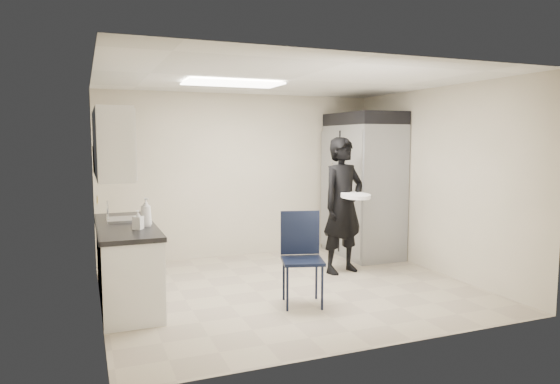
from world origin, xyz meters
name	(u,v)px	position (x,y,z in m)	size (l,w,h in m)	color
floor	(289,288)	(0.00, 0.00, 0.00)	(4.50, 4.50, 0.00)	tan
ceiling	(289,80)	(0.00, 0.00, 2.60)	(4.50, 4.50, 0.00)	silver
back_wall	(241,175)	(0.00, 2.00, 1.30)	(4.50, 4.50, 0.00)	beige
left_wall	(97,193)	(-2.25, 0.00, 1.30)	(4.00, 4.00, 0.00)	beige
right_wall	(436,181)	(2.25, 0.00, 1.30)	(4.00, 4.00, 0.00)	beige
ceiling_panel	(233,84)	(-0.60, 0.40, 2.57)	(1.20, 0.60, 0.02)	white
lower_counter	(127,265)	(-1.95, 0.20, 0.43)	(0.60, 1.90, 0.86)	silver
countertop	(125,226)	(-1.95, 0.20, 0.89)	(0.64, 1.95, 0.05)	black
sink	(126,224)	(-1.93, 0.45, 0.87)	(0.42, 0.40, 0.14)	gray
faucet	(107,212)	(-2.13, 0.45, 1.02)	(0.02, 0.02, 0.24)	silver
upper_cabinets	(111,144)	(-2.08, 0.20, 1.83)	(0.35, 1.80, 0.75)	silver
towel_dispenser	(102,159)	(-2.14, 1.35, 1.62)	(0.22, 0.30, 0.35)	black
notice_sticker_left	(97,199)	(-2.24, 0.10, 1.22)	(0.00, 0.12, 0.07)	yellow
notice_sticker_right	(97,201)	(-2.24, 0.30, 1.18)	(0.00, 0.12, 0.07)	yellow
commercial_fridge	(363,191)	(1.83, 1.27, 1.05)	(0.80, 1.35, 2.10)	gray
fridge_compressor	(364,119)	(1.83, 1.27, 2.20)	(0.80, 1.35, 0.20)	black
folding_chair	(302,261)	(-0.11, -0.66, 0.51)	(0.45, 0.45, 1.02)	black
man_tuxedo	(343,205)	(1.00, 0.43, 0.95)	(0.70, 0.47, 1.91)	black
bucket_lid	(356,196)	(1.06, 0.19, 1.11)	(0.41, 0.41, 0.05)	white
soap_bottle_a	(146,212)	(-1.74, -0.05, 1.07)	(0.12, 0.12, 0.32)	white
soap_bottle_b	(138,220)	(-1.85, -0.19, 1.02)	(0.09, 0.10, 0.21)	#A8ABB4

